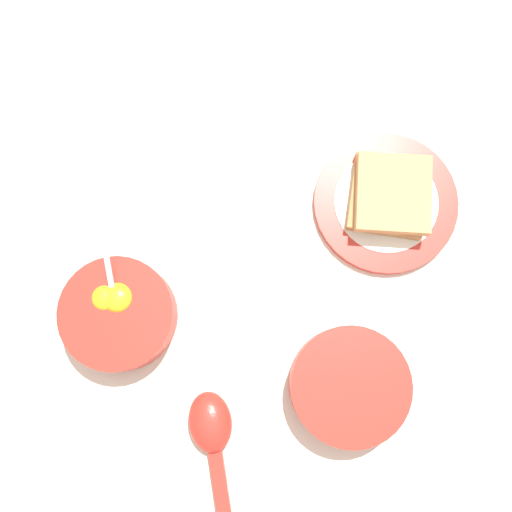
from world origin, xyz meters
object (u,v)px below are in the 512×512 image
soup_spoon (212,431)px  congee_bowl (349,386)px  toast_plate (385,203)px  egg_bowl (119,313)px  toast_sandwich (390,195)px

soup_spoon → congee_bowl: 0.19m
toast_plate → congee_bowl: (-0.06, -0.25, 0.02)m
egg_bowl → toast_sandwich: 0.39m
egg_bowl → congee_bowl: egg_bowl is taller
toast_sandwich → congee_bowl: 0.26m
toast_plate → toast_sandwich: (0.00, 0.00, 0.03)m
egg_bowl → soup_spoon: (0.12, -0.15, -0.01)m
toast_sandwich → soup_spoon: toast_sandwich is taller
soup_spoon → congee_bowl: congee_bowl is taller
egg_bowl → toast_sandwich: bearing=24.6°
egg_bowl → congee_bowl: size_ratio=1.02×
toast_plate → congee_bowl: bearing=-102.8°
congee_bowl → egg_bowl: bearing=163.5°
toast_plate → egg_bowl: bearing=-155.9°
toast_sandwich → congee_bowl: bearing=-102.8°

